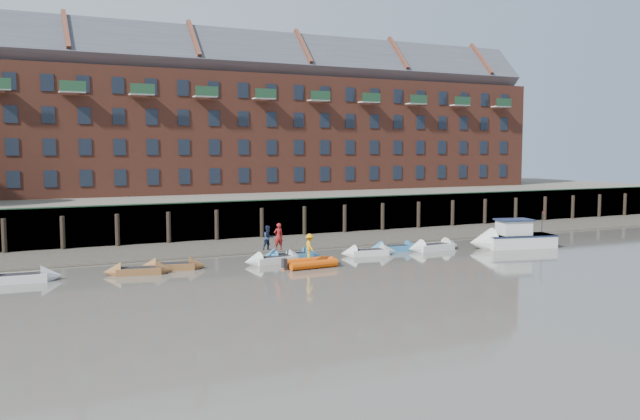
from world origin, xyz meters
TOP-DOWN VIEW (x-y plane):
  - ground at (0.00, 0.00)m, footprint 220.00×220.00m
  - foreshore at (0.00, 18.00)m, footprint 110.00×8.00m
  - mud_band at (0.00, 14.60)m, footprint 110.00×1.60m
  - river_wall at (-0.00, 22.38)m, footprint 110.00×1.23m
  - bank_terrace at (0.00, 36.00)m, footprint 110.00×28.00m
  - apartment_terrace at (-0.00, 36.99)m, footprint 80.60×15.56m
  - rowboat_0 at (-17.45, 9.88)m, footprint 4.79×1.62m
  - rowboat_1 at (-10.74, 9.42)m, footprint 4.31×1.97m
  - rowboat_2 at (-8.50, 10.08)m, footprint 4.33×2.03m
  - rowboat_3 at (-1.71, 9.66)m, footprint 4.51×1.69m
  - rowboat_4 at (-0.28, 10.30)m, footprint 4.48×1.31m
  - rowboat_5 at (5.63, 9.75)m, footprint 4.33×1.80m
  - rowboat_6 at (8.37, 10.68)m, footprint 4.25×1.77m
  - rowboat_7 at (11.33, 9.81)m, footprint 4.69×1.59m
  - rib_tender at (-0.15, 7.08)m, footprint 3.66×1.92m
  - motor_launch at (16.99, 8.34)m, footprint 7.17×3.61m
  - person_rower_a at (-1.39, 9.72)m, footprint 0.67×0.45m
  - person_rower_b at (-2.09, 9.79)m, footprint 0.90×0.76m
  - person_rib_crew at (-0.30, 7.08)m, footprint 0.72×1.10m

SIDE VIEW (x-z plane):
  - ground at x=0.00m, z-range 0.00..0.00m
  - foreshore at x=0.00m, z-range -0.25..0.25m
  - mud_band at x=0.00m, z-range -0.05..0.05m
  - rowboat_6 at x=8.37m, z-range -0.39..0.81m
  - rowboat_1 at x=-10.74m, z-range -0.39..0.82m
  - rowboat_2 at x=-8.50m, z-range -0.39..0.82m
  - rowboat_5 at x=5.63m, z-range -0.39..0.83m
  - rowboat_3 at x=-1.71m, z-range -0.41..0.87m
  - rowboat_4 at x=-0.28m, z-range -0.42..0.88m
  - rowboat_7 at x=11.33m, z-range -0.43..0.91m
  - rowboat_0 at x=-17.45m, z-range -0.44..0.93m
  - rib_tender at x=-0.15m, z-range -0.04..0.59m
  - motor_launch at x=16.99m, z-range -0.69..2.14m
  - person_rib_crew at x=-0.30m, z-range 0.59..2.18m
  - river_wall at x=0.00m, z-range -0.06..3.24m
  - bank_terrace at x=0.00m, z-range 0.00..3.20m
  - person_rower_b at x=-2.09m, z-range 0.86..2.52m
  - person_rower_a at x=-1.39m, z-range 0.86..2.67m
  - apartment_terrace at x=0.00m, z-range 2.34..23.31m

